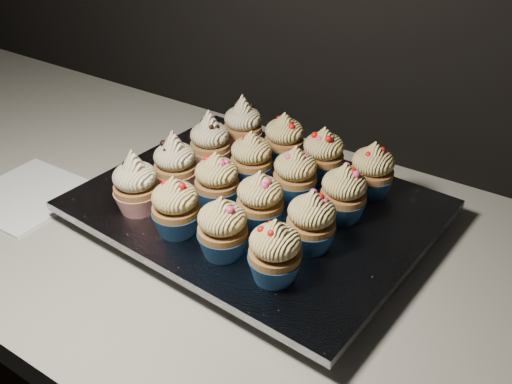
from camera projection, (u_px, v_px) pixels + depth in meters
worktop at (211, 230)px, 0.84m from camera, size 2.44×0.64×0.04m
napkin at (27, 195)px, 0.88m from camera, size 0.16×0.16×0.00m
baking_tray at (256, 215)px, 0.82m from camera, size 0.45×0.36×0.02m
foil_lining at (256, 205)px, 0.81m from camera, size 0.49×0.40×0.01m
cupcake_0 at (136, 185)px, 0.77m from camera, size 0.06×0.06×0.10m
cupcake_1 at (176, 207)px, 0.73m from camera, size 0.06×0.06×0.08m
cupcake_2 at (223, 228)px, 0.69m from camera, size 0.06×0.06×0.08m
cupcake_3 at (275, 252)px, 0.65m from camera, size 0.06×0.06×0.08m
cupcake_4 at (175, 164)px, 0.82m from camera, size 0.06×0.06×0.10m
cupcake_5 at (217, 181)px, 0.78m from camera, size 0.06×0.06×0.08m
cupcake_6 at (260, 201)px, 0.74m from camera, size 0.06×0.06×0.08m
cupcake_7 at (311, 221)px, 0.70m from camera, size 0.06×0.06×0.08m
cupcake_8 at (210, 142)px, 0.88m from camera, size 0.06×0.06×0.10m
cupcake_9 at (252, 159)px, 0.83m from camera, size 0.06×0.06×0.08m
cupcake_10 at (295, 175)px, 0.80m from camera, size 0.06×0.06×0.08m
cupcake_11 at (344, 194)px, 0.76m from camera, size 0.06×0.06×0.08m
cupcake_12 at (243, 126)px, 0.92m from camera, size 0.06×0.06×0.10m
cupcake_13 at (284, 140)px, 0.89m from camera, size 0.06×0.06×0.08m
cupcake_14 at (323, 155)px, 0.85m from camera, size 0.06×0.06×0.08m
cupcake_15 at (372, 171)px, 0.81m from camera, size 0.06×0.06×0.08m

